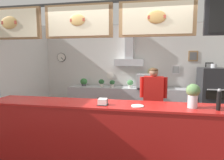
% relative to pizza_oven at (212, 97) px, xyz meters
% --- Properties ---
extents(ground_plane, '(6.52, 6.52, 0.00)m').
position_rel_pizza_oven_xyz_m(ground_plane, '(-2.13, -2.03, -0.75)').
color(ground_plane, '#3F3A38').
extents(back_wall_assembly, '(5.43, 2.83, 2.72)m').
position_rel_pizza_oven_xyz_m(back_wall_assembly, '(-2.14, 0.36, 0.71)').
color(back_wall_assembly, gray).
rests_on(back_wall_assembly, ground_plane).
extents(service_counter, '(3.96, 0.59, 1.06)m').
position_rel_pizza_oven_xyz_m(service_counter, '(-2.13, -2.42, -0.22)').
color(service_counter, '#B21916').
rests_on(service_counter, ground_plane).
extents(back_prep_counter, '(3.32, 0.53, 0.91)m').
position_rel_pizza_oven_xyz_m(back_prep_counter, '(-2.23, 0.17, -0.30)').
color(back_prep_counter, '#B7BABF').
rests_on(back_prep_counter, ground_plane).
extents(pizza_oven, '(0.65, 0.72, 1.59)m').
position_rel_pizza_oven_xyz_m(pizza_oven, '(0.00, 0.00, 0.00)').
color(pizza_oven, '#232326').
rests_on(pizza_oven, ground_plane).
extents(shop_worker, '(0.57, 0.23, 1.53)m').
position_rel_pizza_oven_xyz_m(shop_worker, '(-1.50, -1.12, 0.07)').
color(shop_worker, '#232328').
rests_on(shop_worker, ground_plane).
extents(espresso_machine, '(0.49, 0.56, 0.39)m').
position_rel_pizza_oven_xyz_m(espresso_machine, '(-1.67, 0.15, 0.35)').
color(espresso_machine, '#B7BABF').
rests_on(espresso_machine, back_prep_counter).
extents(potted_oregano, '(0.21, 0.21, 0.23)m').
position_rel_pizza_oven_xyz_m(potted_oregano, '(-3.49, 0.20, 0.28)').
color(potted_oregano, '#4C4C51').
rests_on(potted_oregano, back_prep_counter).
extents(potted_rosemary, '(0.15, 0.15, 0.20)m').
position_rel_pizza_oven_xyz_m(potted_rosemary, '(-2.62, 0.13, 0.27)').
color(potted_rosemary, beige).
rests_on(potted_rosemary, back_prep_counter).
extents(potted_thyme, '(0.17, 0.17, 0.22)m').
position_rel_pizza_oven_xyz_m(potted_thyme, '(-2.11, 0.17, 0.28)').
color(potted_thyme, beige).
rests_on(potted_thyme, back_prep_counter).
extents(potted_basil, '(0.16, 0.16, 0.22)m').
position_rel_pizza_oven_xyz_m(potted_basil, '(-2.94, 0.14, 0.28)').
color(potted_basil, beige).
rests_on(potted_basil, back_prep_counter).
extents(condiment_plate, '(0.18, 0.18, 0.01)m').
position_rel_pizza_oven_xyz_m(condiment_plate, '(-1.76, -2.52, 0.31)').
color(condiment_plate, white).
rests_on(condiment_plate, service_counter).
extents(pepper_grinder, '(0.05, 0.05, 0.29)m').
position_rel_pizza_oven_xyz_m(pepper_grinder, '(-0.71, -2.53, 0.45)').
color(pepper_grinder, black).
rests_on(pepper_grinder, service_counter).
extents(napkin_holder, '(0.16, 0.15, 0.11)m').
position_rel_pizza_oven_xyz_m(napkin_holder, '(-2.26, -2.52, 0.35)').
color(napkin_holder, '#262628').
rests_on(napkin_holder, service_counter).
extents(basil_vase, '(0.18, 0.18, 0.33)m').
position_rel_pizza_oven_xyz_m(basil_vase, '(-1.01, -2.45, 0.49)').
color(basil_vase, silver).
rests_on(basil_vase, service_counter).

